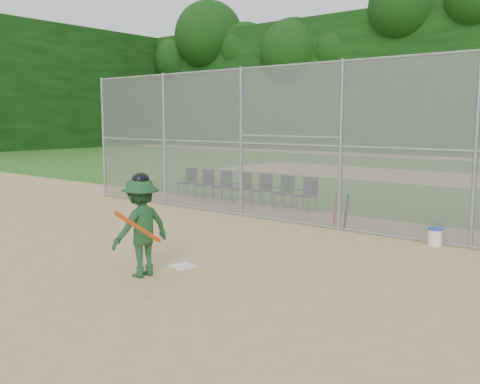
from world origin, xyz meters
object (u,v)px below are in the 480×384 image
Objects in this scene: home_plate at (183,266)px; water_cooler at (435,237)px; batter_at_plate at (141,226)px; chair_0 at (187,182)px.

water_cooler reaches higher than home_plate.
batter_at_plate reaches higher than home_plate.
home_plate is 0.22× the size of batter_at_plate.
home_plate is 1.19m from batter_at_plate.
batter_at_plate is 4.62× the size of water_cooler.
chair_0 reaches higher than home_plate.
chair_0 is at bearing 130.19° from batter_at_plate.
batter_at_plate reaches higher than chair_0.
home_plate is at bearing 79.87° from batter_at_plate.
chair_0 is (-6.12, 7.25, -0.37)m from batter_at_plate.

